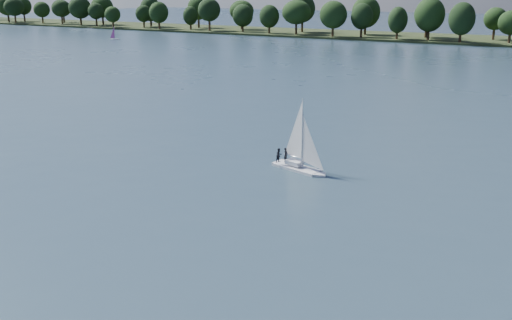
% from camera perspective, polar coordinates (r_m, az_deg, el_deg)
% --- Properties ---
extents(ground, '(700.00, 700.00, 0.00)m').
position_cam_1_polar(ground, '(113.36, 18.37, 6.61)').
color(ground, '#233342').
rests_on(ground, ground).
extents(sailboat, '(6.39, 3.33, 8.10)m').
position_cam_1_polar(sailboat, '(60.00, 4.13, 1.10)').
color(sailboat, silver).
rests_on(sailboat, ground).
extents(dinghy_pink, '(3.39, 2.56, 5.07)m').
position_cam_1_polar(dinghy_pink, '(222.36, -13.95, 11.92)').
color(dinghy_pink, white).
rests_on(dinghy_pink, ground).
extents(pontoon, '(4.32, 2.75, 0.50)m').
position_cam_1_polar(pontoon, '(287.21, -16.13, 12.53)').
color(pontoon, '#55585A').
rests_on(pontoon, ground).
extents(treeline, '(562.58, 73.46, 17.61)m').
position_cam_1_polar(treeline, '(221.01, 21.43, 13.03)').
color(treeline, black).
rests_on(treeline, ground).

